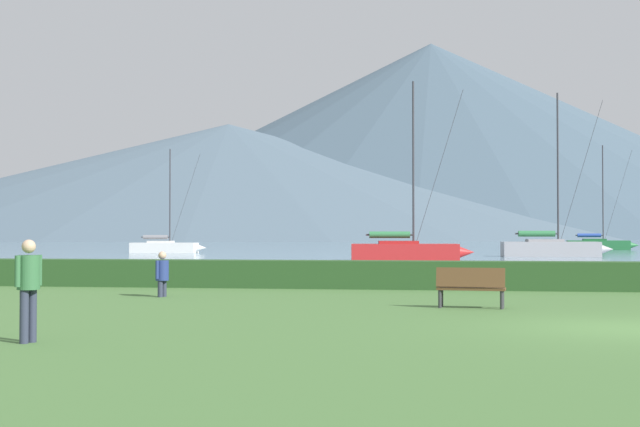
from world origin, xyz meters
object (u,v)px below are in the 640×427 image
sailboat_slip_5 (599,244)px  person_seated_viewer (162,272)px  park_bench_under_tree (471,286)px  sailboat_slip_0 (406,250)px  sailboat_slip_3 (165,247)px  sailboat_slip_6 (552,247)px  person_standing_walker (28,282)px

sailboat_slip_5 → person_seated_viewer: (-22.94, -71.89, 0.07)m
park_bench_under_tree → person_seated_viewer: person_seated_viewer is taller
sailboat_slip_0 → park_bench_under_tree: (3.37, -35.46, -0.14)m
sailboat_slip_3 → person_seated_viewer: (17.12, -51.22, 0.13)m
sailboat_slip_3 → sailboat_slip_6: bearing=-15.5°
person_seated_viewer → park_bench_under_tree: bearing=-0.6°
person_seated_viewer → sailboat_slip_6: bearing=86.8°
sailboat_slip_0 → person_standing_walker: size_ratio=6.94×
sailboat_slip_0 → sailboat_slip_5: sailboat_slip_0 is taller
sailboat_slip_3 → person_standing_walker: size_ratio=5.55×
person_standing_walker → person_seated_viewer: bearing=113.0°
person_seated_viewer → person_standing_walker: size_ratio=0.76×
sailboat_slip_5 → park_bench_under_tree: bearing=-98.9°
sailboat_slip_6 → sailboat_slip_3: bearing=163.4°
sailboat_slip_6 → person_standing_walker: bearing=-108.4°
sailboat_slip_3 → sailboat_slip_6: 33.07m
person_standing_walker → park_bench_under_tree: bearing=63.1°
sailboat_slip_0 → person_standing_walker: sailboat_slip_0 is taller
sailboat_slip_0 → sailboat_slip_5: (18.00, 38.89, -0.05)m
person_standing_walker → sailboat_slip_3: bearing=122.8°
sailboat_slip_3 → sailboat_slip_5: bearing=24.4°
sailboat_slip_3 → person_standing_walker: bearing=-76.2°
sailboat_slip_6 → person_standing_walker: sailboat_slip_6 is taller
sailboat_slip_3 → person_standing_walker: sailboat_slip_3 is taller
sailboat_slip_3 → park_bench_under_tree: (25.44, -53.67, -0.03)m
sailboat_slip_0 → person_standing_walker: 43.23m
sailboat_slip_3 → sailboat_slip_5: size_ratio=0.84×
sailboat_slip_5 → sailboat_slip_0: bearing=-112.6°
sailboat_slip_5 → park_bench_under_tree: 75.77m
sailboat_slip_5 → person_standing_walker: (-21.74, -81.95, 0.36)m
sailboat_slip_6 → park_bench_under_tree: (-6.82, -46.41, -0.16)m
sailboat_slip_5 → person_seated_viewer: bearing=-105.5°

